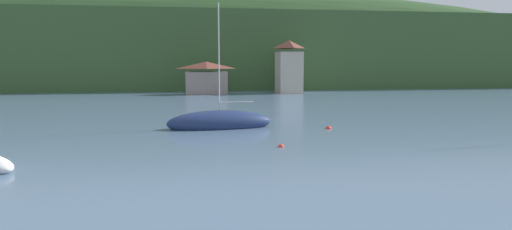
# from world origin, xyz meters

# --- Properties ---
(wooded_hillside) EXTENTS (352.00, 44.63, 35.28)m
(wooded_hillside) POSITION_xyz_m (-2.97, 119.09, 6.06)
(wooded_hillside) COLOR #38562D
(wooded_hillside) RESTS_ON ground_plane
(shore_building_west) EXTENTS (6.99, 3.39, 5.24)m
(shore_building_west) POSITION_xyz_m (0.00, 86.89, 2.54)
(shore_building_west) COLOR gray
(shore_building_west) RESTS_ON ground_plane
(shore_building_westcentral) EXTENTS (4.01, 5.13, 8.75)m
(shore_building_westcentral) POSITION_xyz_m (13.85, 87.73, 4.25)
(shore_building_westcentral) COLOR #BCB29E
(shore_building_westcentral) RESTS_ON ground_plane
(sailboat_far_8) EXTENTS (8.63, 3.05, 10.50)m
(sailboat_far_8) POSITION_xyz_m (-0.66, 50.40, 0.46)
(sailboat_far_8) COLOR navy
(sailboat_far_8) RESTS_ON ground_plane
(mooring_buoy_near) EXTENTS (0.47, 0.47, 0.47)m
(mooring_buoy_near) POSITION_xyz_m (7.95, 48.64, 0.00)
(mooring_buoy_near) COLOR red
(mooring_buoy_near) RESTS_ON ground_plane
(mooring_buoy_mid) EXTENTS (0.38, 0.38, 0.38)m
(mooring_buoy_mid) POSITION_xyz_m (2.59, 41.91, 0.00)
(mooring_buoy_mid) COLOR red
(mooring_buoy_mid) RESTS_ON ground_plane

